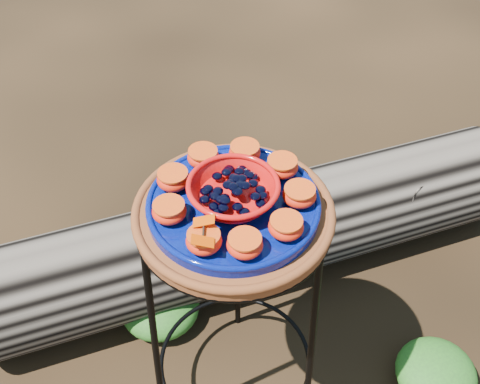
{
  "coord_description": "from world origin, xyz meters",
  "views": [
    {
      "loc": [
        0.04,
        -0.83,
        1.6
      ],
      "look_at": [
        0.01,
        0.0,
        0.78
      ],
      "focal_mm": 45.0,
      "sensor_mm": 36.0,
      "label": 1
    }
  ],
  "objects_px": {
    "plant_stand": "(235,318)",
    "cobalt_plate": "(233,206)",
    "terracotta_saucer": "(234,215)",
    "driftwood_log": "(256,233)",
    "red_bowl": "(233,193)"
  },
  "relations": [
    {
      "from": "cobalt_plate",
      "to": "driftwood_log",
      "type": "bearing_deg",
      "value": 83.57
    },
    {
      "from": "red_bowl",
      "to": "terracotta_saucer",
      "type": "bearing_deg",
      "value": 0.0
    },
    {
      "from": "plant_stand",
      "to": "driftwood_log",
      "type": "xyz_separation_m",
      "value": [
        0.05,
        0.45,
        -0.19
      ]
    },
    {
      "from": "terracotta_saucer",
      "to": "driftwood_log",
      "type": "distance_m",
      "value": 0.71
    },
    {
      "from": "plant_stand",
      "to": "driftwood_log",
      "type": "height_order",
      "value": "plant_stand"
    },
    {
      "from": "terracotta_saucer",
      "to": "driftwood_log",
      "type": "xyz_separation_m",
      "value": [
        0.05,
        0.45,
        -0.55
      ]
    },
    {
      "from": "red_bowl",
      "to": "driftwood_log",
      "type": "distance_m",
      "value": 0.76
    },
    {
      "from": "plant_stand",
      "to": "terracotta_saucer",
      "type": "height_order",
      "value": "terracotta_saucer"
    },
    {
      "from": "terracotta_saucer",
      "to": "red_bowl",
      "type": "distance_m",
      "value": 0.06
    },
    {
      "from": "plant_stand",
      "to": "cobalt_plate",
      "type": "relative_size",
      "value": 2.03
    },
    {
      "from": "terracotta_saucer",
      "to": "cobalt_plate",
      "type": "relative_size",
      "value": 1.17
    },
    {
      "from": "plant_stand",
      "to": "cobalt_plate",
      "type": "bearing_deg",
      "value": 0.0
    },
    {
      "from": "terracotta_saucer",
      "to": "red_bowl",
      "type": "xyz_separation_m",
      "value": [
        0.0,
        0.0,
        0.06
      ]
    },
    {
      "from": "driftwood_log",
      "to": "terracotta_saucer",
      "type": "bearing_deg",
      "value": -96.43
    },
    {
      "from": "red_bowl",
      "to": "driftwood_log",
      "type": "bearing_deg",
      "value": 83.57
    }
  ]
}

